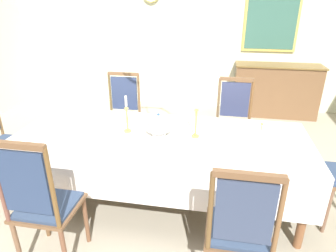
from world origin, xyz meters
name	(u,v)px	position (x,y,z in m)	size (l,w,h in m)	color
ground	(165,189)	(0.00, 0.00, -0.02)	(6.80, 5.65, 0.04)	#A09884
back_wall	(195,22)	(0.00, 2.87, 1.54)	(6.80, 0.08, 3.08)	silver
dining_table	(161,141)	(0.00, -0.22, 0.68)	(2.71, 1.02, 0.75)	brown
tablecloth	(161,145)	(0.00, -0.22, 0.64)	(2.73, 1.04, 0.42)	white
chair_south_a	(42,202)	(-0.70, -1.13, 0.58)	(0.44, 0.42, 1.12)	brown
chair_north_a	(122,114)	(-0.70, 0.70, 0.56)	(0.44, 0.42, 1.08)	brown
chair_south_b	(240,229)	(0.71, -1.13, 0.56)	(0.44, 0.42, 1.06)	brown
chair_north_b	(233,122)	(0.71, 0.70, 0.56)	(0.44, 0.42, 1.07)	brown
soup_tureen	(159,124)	(-0.02, -0.22, 0.86)	(0.26, 0.26, 0.21)	silver
candlestick_west	(127,118)	(-0.33, -0.22, 0.90)	(0.07, 0.07, 0.36)	gold
candlestick_east	(196,121)	(0.33, -0.22, 0.91)	(0.07, 0.07, 0.38)	gold
bowl_near_left	(41,141)	(-1.00, -0.59, 0.78)	(0.18, 0.18, 0.04)	silver
bowl_near_right	(250,124)	(0.84, 0.15, 0.77)	(0.18, 0.18, 0.03)	silver
bowl_far_left	(75,146)	(-0.66, -0.62, 0.78)	(0.16, 0.16, 0.04)	silver
spoon_primary	(30,141)	(-1.13, -0.57, 0.76)	(0.05, 0.18, 0.01)	gold
spoon_secondary	(262,125)	(0.96, 0.18, 0.76)	(0.05, 0.18, 0.01)	gold
sideboard	(275,90)	(1.48, 2.55, 0.45)	(1.44, 0.48, 0.90)	brown
framed_painting	(273,12)	(1.29, 2.80, 1.72)	(0.90, 0.05, 1.28)	#D1B251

